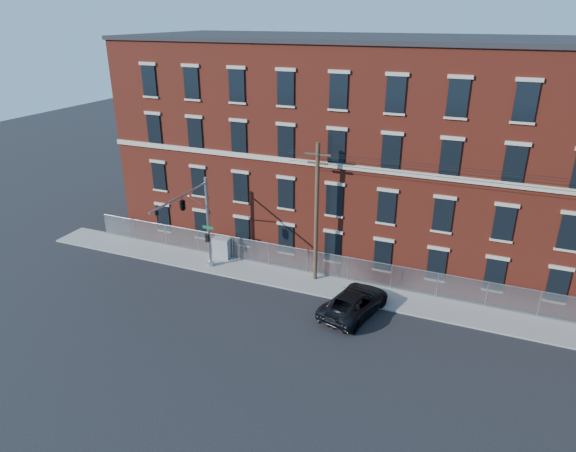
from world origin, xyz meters
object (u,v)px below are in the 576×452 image
(pickup_truck, at_px, (354,302))
(utility_cabinet, at_px, (222,248))
(traffic_signal_mast, at_px, (189,211))
(utility_pole_near, at_px, (316,211))

(pickup_truck, distance_m, utility_cabinet, 12.20)
(traffic_signal_mast, bearing_deg, pickup_truck, 1.24)
(pickup_truck, bearing_deg, utility_cabinet, -2.55)
(pickup_truck, bearing_deg, utility_pole_near, -25.43)
(traffic_signal_mast, bearing_deg, utility_pole_near, 23.14)
(pickup_truck, relative_size, utility_cabinet, 3.43)
(traffic_signal_mast, relative_size, utility_cabinet, 4.24)
(utility_cabinet, bearing_deg, utility_pole_near, -5.98)
(traffic_signal_mast, xyz_separation_m, utility_pole_near, (8.00, 3.42, -0.05))
(utility_pole_near, distance_m, utility_cabinet, 9.03)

